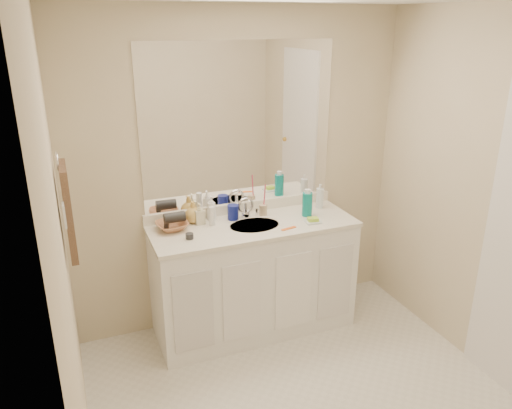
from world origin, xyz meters
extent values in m
cube|color=beige|center=(0.00, 1.30, 1.20)|extent=(2.60, 0.02, 2.40)
cube|color=beige|center=(-1.30, 0.00, 1.20)|extent=(0.02, 2.60, 2.40)
cube|color=beige|center=(1.30, 0.00, 1.20)|extent=(0.02, 2.60, 2.40)
cube|color=white|center=(0.00, 1.02, 0.42)|extent=(1.50, 0.55, 0.85)
cube|color=white|center=(0.00, 1.02, 0.86)|extent=(1.52, 0.57, 0.03)
cube|color=white|center=(0.00, 1.29, 0.92)|extent=(1.52, 0.03, 0.08)
cylinder|color=#B9B3A2|center=(0.00, 1.00, 0.87)|extent=(0.37, 0.37, 0.02)
cylinder|color=silver|center=(0.00, 1.18, 0.94)|extent=(0.02, 0.02, 0.11)
cube|color=white|center=(0.00, 1.29, 1.56)|extent=(1.48, 0.01, 1.20)
cylinder|color=navy|center=(-0.11, 1.17, 0.94)|extent=(0.11, 0.11, 0.11)
cylinder|color=#C5AE8B|center=(0.14, 1.17, 0.92)|extent=(0.07, 0.07, 0.08)
cylinder|color=#EE3E66|center=(0.15, 1.17, 1.03)|extent=(0.01, 0.04, 0.20)
cylinder|color=#0A817D|center=(0.44, 1.03, 0.97)|extent=(0.09, 0.09, 0.18)
cylinder|color=white|center=(0.62, 1.15, 0.96)|extent=(0.06, 0.06, 0.16)
cube|color=silver|center=(0.42, 0.89, 0.89)|extent=(0.12, 0.10, 0.01)
cube|color=#A9DA35|center=(0.42, 0.89, 0.90)|extent=(0.08, 0.07, 0.03)
cube|color=orange|center=(0.20, 0.85, 0.88)|extent=(0.12, 0.05, 0.01)
cylinder|color=#252529|center=(-0.50, 0.94, 0.90)|extent=(0.06, 0.06, 0.04)
cylinder|color=white|center=(-0.29, 1.12, 0.95)|extent=(0.05, 0.05, 0.14)
imported|color=white|center=(-0.26, 1.23, 0.97)|extent=(0.08, 0.08, 0.18)
imported|color=beige|center=(-0.36, 1.18, 0.96)|extent=(0.07, 0.07, 0.16)
imported|color=#E2B758|center=(-0.40, 1.23, 0.96)|extent=(0.15, 0.15, 0.16)
imported|color=#A76743|center=(-0.58, 1.15, 0.91)|extent=(0.25, 0.25, 0.06)
cylinder|color=black|center=(-0.56, 1.15, 0.97)|extent=(0.15, 0.08, 0.08)
torus|color=silver|center=(-1.27, 0.77, 1.55)|extent=(0.01, 0.11, 0.11)
cube|color=#412F23|center=(-1.25, 0.77, 1.25)|extent=(0.04, 0.32, 0.55)
cube|color=silver|center=(-1.27, 0.57, 1.30)|extent=(0.01, 0.08, 0.13)
camera|label=1|loc=(-1.24, -2.12, 2.28)|focal=35.00mm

